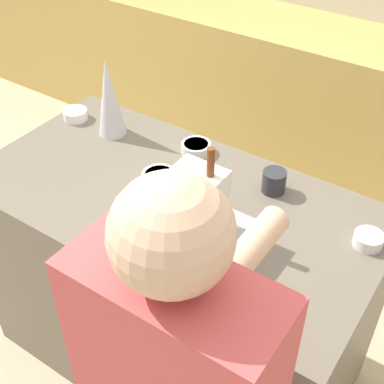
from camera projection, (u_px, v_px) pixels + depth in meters
ground_plane at (177, 353)px, 2.47m from camera, size 12.00×12.00×0.00m
back_cabinet_block at (335, 111)px, 3.26m from camera, size 6.00×0.60×0.93m
kitchen_island at (175, 285)px, 2.17m from camera, size 1.47×0.77×0.93m
baking_tray at (194, 232)px, 1.73m from camera, size 0.37×0.33×0.01m
gingerbread_house at (194, 202)px, 1.65m from camera, size 0.16×0.16×0.33m
decorative_tree at (109, 97)px, 2.10m from camera, size 0.11×0.11×0.33m
candy_bowl_near_tray_right at (75, 114)px, 2.27m from camera, size 0.10×0.10×0.04m
candy_bowl_front_corner at (368, 239)px, 1.68m from camera, size 0.09×0.09×0.04m
candy_bowl_beside_tree at (196, 147)px, 2.08m from camera, size 0.12×0.12×0.04m
candy_bowl_far_left at (160, 179)px, 1.91m from camera, size 0.13×0.13×0.05m
mug at (274, 181)px, 1.88m from camera, size 0.08×0.08×0.08m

